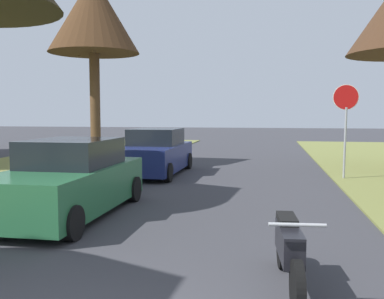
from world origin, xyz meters
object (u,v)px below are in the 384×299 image
parked_sedan_green (69,181)px  street_tree_left_mid_b (93,16)px  parked_sedan_navy (155,153)px  parked_motorcycle (289,249)px  stop_sign_far (346,110)px

parked_sedan_green → street_tree_left_mid_b: bearing=108.8°
street_tree_left_mid_b → parked_sedan_navy: street_tree_left_mid_b is taller
parked_sedan_green → parked_motorcycle: (4.32, -3.09, -0.24)m
parked_sedan_green → parked_motorcycle: bearing=-35.6°
stop_sign_far → street_tree_left_mid_b: size_ratio=0.40×
street_tree_left_mid_b → parked_motorcycle: bearing=-57.7°
parked_sedan_green → parked_sedan_navy: same height
parked_sedan_green → parked_sedan_navy: bearing=88.6°
parked_motorcycle → street_tree_left_mid_b: bearing=122.3°
stop_sign_far → parked_sedan_green: bearing=-136.7°
stop_sign_far → street_tree_left_mid_b: (-9.18, 2.03, 3.69)m
stop_sign_far → parked_sedan_navy: stop_sign_far is taller
street_tree_left_mid_b → parked_motorcycle: 14.29m
stop_sign_far → parked_sedan_green: 8.95m
stop_sign_far → parked_sedan_green: (-6.42, -6.05, -1.48)m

